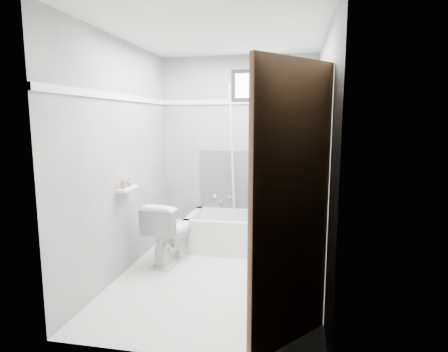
% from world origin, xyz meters
% --- Properties ---
extents(floor, '(2.60, 2.60, 0.00)m').
position_xyz_m(floor, '(0.00, 0.00, 0.00)').
color(floor, white).
rests_on(floor, ground).
extents(ceiling, '(2.60, 2.60, 0.00)m').
position_xyz_m(ceiling, '(0.00, 0.00, 2.40)').
color(ceiling, silver).
rests_on(ceiling, floor).
extents(wall_back, '(2.00, 0.02, 2.40)m').
position_xyz_m(wall_back, '(0.00, 1.30, 1.20)').
color(wall_back, slate).
rests_on(wall_back, floor).
extents(wall_front, '(2.00, 0.02, 2.40)m').
position_xyz_m(wall_front, '(0.00, -1.30, 1.20)').
color(wall_front, slate).
rests_on(wall_front, floor).
extents(wall_left, '(0.02, 2.60, 2.40)m').
position_xyz_m(wall_left, '(-1.00, 0.00, 1.20)').
color(wall_left, slate).
rests_on(wall_left, floor).
extents(wall_right, '(0.02, 2.60, 2.40)m').
position_xyz_m(wall_right, '(1.00, 0.00, 1.20)').
color(wall_right, slate).
rests_on(wall_right, floor).
extents(bathtub, '(1.50, 0.70, 0.42)m').
position_xyz_m(bathtub, '(0.20, 0.93, 0.21)').
color(bathtub, silver).
rests_on(bathtub, floor).
extents(office_chair, '(0.76, 0.76, 1.03)m').
position_xyz_m(office_chair, '(0.53, 0.98, 0.63)').
color(office_chair, slate).
rests_on(office_chair, bathtub).
extents(toilet, '(0.49, 0.75, 0.69)m').
position_xyz_m(toilet, '(-0.62, 0.35, 0.34)').
color(toilet, white).
rests_on(toilet, floor).
extents(door, '(0.78, 0.78, 2.00)m').
position_xyz_m(door, '(0.98, -1.28, 1.00)').
color(door, brown).
rests_on(door, floor).
extents(window, '(0.66, 0.04, 0.40)m').
position_xyz_m(window, '(0.25, 1.29, 2.02)').
color(window, black).
rests_on(window, wall_back).
extents(backerboard, '(1.50, 0.02, 0.78)m').
position_xyz_m(backerboard, '(0.25, 1.29, 0.80)').
color(backerboard, '#4C4C4F').
rests_on(backerboard, wall_back).
extents(trim_back, '(2.00, 0.02, 0.06)m').
position_xyz_m(trim_back, '(0.00, 1.29, 1.82)').
color(trim_back, white).
rests_on(trim_back, wall_back).
extents(trim_left, '(0.02, 2.60, 0.06)m').
position_xyz_m(trim_left, '(-0.99, 0.00, 1.82)').
color(trim_left, white).
rests_on(trim_left, wall_left).
extents(pole, '(0.02, 0.48, 1.90)m').
position_xyz_m(pole, '(-0.03, 1.06, 1.05)').
color(pole, white).
rests_on(pole, bathtub).
extents(shelf, '(0.10, 0.32, 0.02)m').
position_xyz_m(shelf, '(-0.93, -0.03, 0.90)').
color(shelf, white).
rests_on(shelf, wall_left).
extents(soap_bottle_a, '(0.06, 0.06, 0.11)m').
position_xyz_m(soap_bottle_a, '(-0.94, -0.11, 0.97)').
color(soap_bottle_a, '#9B7C4D').
rests_on(soap_bottle_a, shelf).
extents(soap_bottle_b, '(0.08, 0.08, 0.08)m').
position_xyz_m(soap_bottle_b, '(-0.94, 0.03, 0.96)').
color(soap_bottle_b, slate).
rests_on(soap_bottle_b, shelf).
extents(faucet, '(0.26, 0.10, 0.16)m').
position_xyz_m(faucet, '(-0.20, 1.27, 0.55)').
color(faucet, silver).
rests_on(faucet, wall_back).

